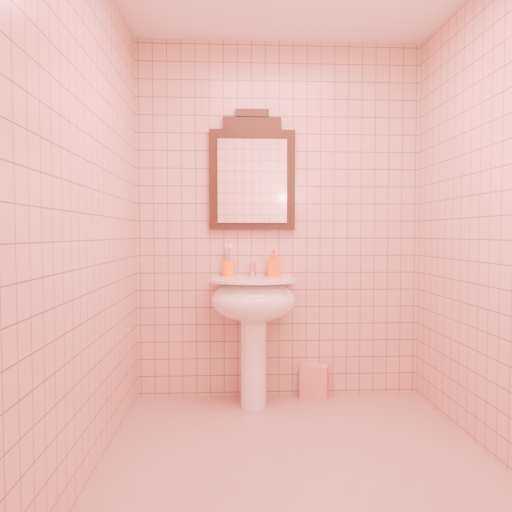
{
  "coord_description": "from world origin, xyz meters",
  "views": [
    {
      "loc": [
        -0.34,
        -2.42,
        1.16
      ],
      "look_at": [
        -0.19,
        0.55,
        1.03
      ],
      "focal_mm": 35.0,
      "sensor_mm": 36.0,
      "label": 1
    }
  ],
  "objects": [
    {
      "name": "pedestal_sink",
      "position": [
        -0.19,
        0.87,
        0.66
      ],
      "size": [
        0.58,
        0.58,
        0.86
      ],
      "color": "white",
      "rests_on": "floor"
    },
    {
      "name": "back_wall",
      "position": [
        0.0,
        1.1,
        1.25
      ],
      "size": [
        2.0,
        0.02,
        2.5
      ],
      "primitive_type": "cube",
      "color": "#D0A091",
      "rests_on": "floor"
    },
    {
      "name": "mirror",
      "position": [
        -0.19,
        1.07,
        1.57
      ],
      "size": [
        0.6,
        0.06,
        0.83
      ],
      "color": "black",
      "rests_on": "back_wall"
    },
    {
      "name": "faucet",
      "position": [
        -0.19,
        1.01,
        0.92
      ],
      "size": [
        0.04,
        0.16,
        0.11
      ],
      "color": "white",
      "rests_on": "pedestal_sink"
    },
    {
      "name": "floor",
      "position": [
        0.0,
        0.0,
        0.0
      ],
      "size": [
        2.2,
        2.2,
        0.0
      ],
      "primitive_type": "plane",
      "color": "tan",
      "rests_on": "ground"
    },
    {
      "name": "soap_dispenser",
      "position": [
        -0.04,
        1.02,
        0.95
      ],
      "size": [
        0.08,
        0.09,
        0.18
      ],
      "primitive_type": "imported",
      "rotation": [
        0.0,
        0.0,
        -0.03
      ],
      "color": "#FB5215",
      "rests_on": "pedestal_sink"
    },
    {
      "name": "toothbrush_cup",
      "position": [
        -0.36,
        1.03,
        0.92
      ],
      "size": [
        0.09,
        0.09,
        0.2
      ],
      "rotation": [
        0.0,
        0.0,
        -0.22
      ],
      "color": "orange",
      "rests_on": "pedestal_sink"
    },
    {
      "name": "towel",
      "position": [
        0.25,
        1.04,
        0.12
      ],
      "size": [
        0.22,
        0.18,
        0.23
      ],
      "primitive_type": "cube",
      "rotation": [
        0.0,
        0.0,
        -0.31
      ],
      "color": "pink",
      "rests_on": "floor"
    }
  ]
}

